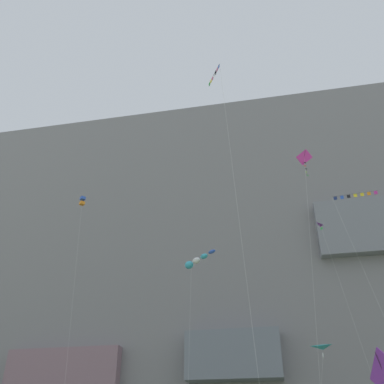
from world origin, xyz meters
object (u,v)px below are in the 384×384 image
(kite_delta_high_right, at_px, (329,243))
(kite_delta_far_left, at_px, (324,357))
(kite_box_front_field, at_px, (82,203))
(kite_banner_high_center, at_px, (219,107))
(kite_diamond_upper_right, at_px, (384,375))
(kite_windsock_far_right, at_px, (196,261))
(kite_banner_near_cliff, at_px, (362,219))
(kite_diamond_mid_right, at_px, (305,170))

(kite_delta_high_right, xyz_separation_m, kite_delta_far_left, (-2.34, 0.57, -12.07))
(kite_box_front_field, xyz_separation_m, kite_banner_high_center, (20.04, -17.18, -2.28))
(kite_delta_high_right, height_order, kite_delta_far_left, kite_delta_high_right)
(kite_diamond_upper_right, xyz_separation_m, kite_windsock_far_right, (-13.72, 20.95, 15.71))
(kite_windsock_far_right, bearing_deg, kite_banner_near_cliff, -25.88)
(kite_banner_high_center, bearing_deg, kite_windsock_far_right, 106.70)
(kite_diamond_upper_right, xyz_separation_m, kite_diamond_mid_right, (-1.20, 10.35, 19.76))
(kite_delta_high_right, bearing_deg, kite_windsock_far_right, -176.58)
(kite_box_front_field, xyz_separation_m, kite_diamond_mid_right, (27.11, -9.62, -4.63))
(kite_diamond_upper_right, bearing_deg, kite_delta_high_right, 86.46)
(kite_delta_high_right, distance_m, kite_banner_high_center, 21.93)
(kite_banner_near_cliff, height_order, kite_delta_far_left, kite_banner_near_cliff)
(kite_windsock_far_right, bearing_deg, kite_diamond_mid_right, -40.24)
(kite_diamond_upper_right, relative_size, kite_delta_high_right, 0.29)
(kite_diamond_upper_right, xyz_separation_m, kite_box_front_field, (-28.31, 19.98, 24.39))
(kite_box_front_field, relative_size, kite_windsock_far_right, 1.41)
(kite_banner_high_center, relative_size, kite_diamond_mid_right, 1.18)
(kite_box_front_field, distance_m, kite_delta_high_right, 30.60)
(kite_delta_far_left, xyz_separation_m, kite_diamond_mid_right, (-0.21, -12.07, 14.72))
(kite_box_front_field, distance_m, kite_diamond_mid_right, 29.14)
(kite_diamond_upper_right, height_order, kite_box_front_field, kite_box_front_field)
(kite_banner_near_cliff, xyz_separation_m, kite_box_front_field, (-31.68, 7.32, 9.18))
(kite_banner_high_center, distance_m, kite_windsock_far_right, 20.01)
(kite_box_front_field, bearing_deg, kite_diamond_mid_right, -19.54)
(kite_windsock_far_right, xyz_separation_m, kite_delta_far_left, (12.73, 1.48, -10.67))
(kite_diamond_upper_right, relative_size, kite_diamond_mid_right, 0.27)
(kite_diamond_upper_right, height_order, kite_banner_high_center, kite_banner_high_center)
(kite_windsock_far_right, bearing_deg, kite_delta_high_right, 3.42)
(kite_windsock_far_right, bearing_deg, kite_delta_far_left, 6.61)
(kite_banner_high_center, bearing_deg, kite_diamond_mid_right, 46.91)
(kite_box_front_field, bearing_deg, kite_banner_high_center, -40.61)
(kite_banner_near_cliff, distance_m, kite_box_front_field, 33.79)
(kite_banner_near_cliff, xyz_separation_m, kite_delta_high_right, (-2.02, 9.19, 1.89))
(kite_diamond_mid_right, bearing_deg, kite_delta_far_left, 89.00)
(kite_banner_high_center, height_order, kite_delta_far_left, kite_banner_high_center)
(kite_diamond_upper_right, xyz_separation_m, kite_delta_high_right, (1.35, 21.85, 17.10))
(kite_banner_near_cliff, relative_size, kite_banner_high_center, 0.73)
(kite_diamond_upper_right, xyz_separation_m, kite_banner_near_cliff, (3.37, 12.66, 15.22))
(kite_delta_high_right, xyz_separation_m, kite_windsock_far_right, (-15.07, -0.90, -1.40))
(kite_banner_near_cliff, distance_m, kite_delta_far_left, 14.76)
(kite_banner_near_cliff, xyz_separation_m, kite_delta_far_left, (-4.36, 9.76, -10.18))
(kite_banner_near_cliff, xyz_separation_m, kite_banner_high_center, (-11.64, -9.86, 6.90))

